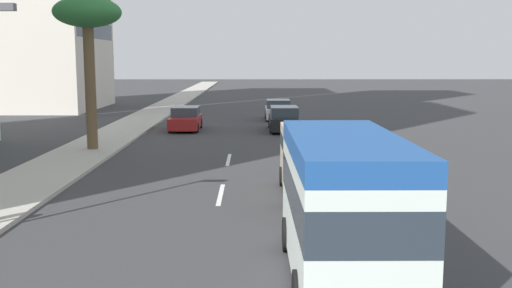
{
  "coord_description": "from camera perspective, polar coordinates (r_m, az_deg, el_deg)",
  "views": [
    {
      "loc": [
        -5.49,
        -1.08,
        4.68
      ],
      "look_at": [
        16.51,
        -1.25,
        1.47
      ],
      "focal_mm": 41.02,
      "sensor_mm": 36.0,
      "label": 1
    }
  ],
  "objects": [
    {
      "name": "minibus_lead",
      "position": [
        12.55,
        8.55,
        -5.54
      ],
      "size": [
        6.22,
        2.38,
        3.09
      ],
      "color": "silver",
      "rests_on": "ground_plane"
    },
    {
      "name": "car_fifth",
      "position": [
        45.26,
        2.16,
        3.31
      ],
      "size": [
        4.18,
        1.97,
        1.58
      ],
      "color": "white",
      "rests_on": "ground_plane"
    },
    {
      "name": "sidewalk_right",
      "position": [
        38.21,
        -13.08,
        1.17
      ],
      "size": [
        162.0,
        3.24,
        0.15
      ],
      "primitive_type": "cube",
      "color": "#B2ADA3",
      "rests_on": "ground_plane"
    },
    {
      "name": "lane_stripe_mid",
      "position": [
        20.44,
        -3.46,
        -4.93
      ],
      "size": [
        3.2,
        0.16,
        0.01
      ],
      "primitive_type": "cube",
      "color": "silver",
      "rests_on": "ground_plane"
    },
    {
      "name": "car_fourth",
      "position": [
        39.01,
        -6.87,
        2.44
      ],
      "size": [
        4.28,
        1.94,
        1.54
      ],
      "rotation": [
        0.0,
        0.0,
        3.14
      ],
      "color": "#A51E1E",
      "rests_on": "ground_plane"
    },
    {
      "name": "van_third",
      "position": [
        20.08,
        5.65,
        -1.39
      ],
      "size": [
        5.31,
        2.18,
        2.28
      ],
      "color": "beige",
      "rests_on": "ground_plane"
    },
    {
      "name": "palm_tree",
      "position": [
        30.63,
        -16.1,
        11.59
      ],
      "size": [
        3.34,
        3.34,
        7.56
      ],
      "color": "brown",
      "rests_on": "sidewalk_right"
    },
    {
      "name": "ground_plane",
      "position": [
        37.3,
        -2.09,
        1.09
      ],
      "size": [
        198.0,
        198.0,
        0.0
      ],
      "primitive_type": "plane",
      "color": "#38383A"
    },
    {
      "name": "lane_stripe_far",
      "position": [
        27.38,
        -2.69,
        -1.53
      ],
      "size": [
        3.2,
        0.16,
        0.01
      ],
      "primitive_type": "cube",
      "color": "silver",
      "rests_on": "ground_plane"
    },
    {
      "name": "car_second",
      "position": [
        38.27,
        2.74,
        2.43
      ],
      "size": [
        4.75,
        1.94,
        1.62
      ],
      "color": "black",
      "rests_on": "ground_plane"
    }
  ]
}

